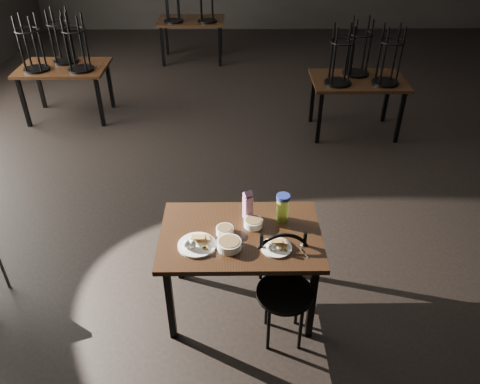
{
  "coord_description": "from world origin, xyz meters",
  "views": [
    {
      "loc": [
        -0.66,
        -4.93,
        2.97
      ],
      "look_at": [
        -0.62,
        -1.84,
        0.85
      ],
      "focal_mm": 35.0,
      "sensor_mm": 36.0,
      "label": 1
    }
  ],
  "objects_px": {
    "main_table": "(241,242)",
    "juice_carton": "(248,206)",
    "water_bottle": "(283,207)",
    "bentwood_chair": "(284,281)"
  },
  "relations": [
    {
      "from": "main_table",
      "to": "juice_carton",
      "type": "relative_size",
      "value": 4.8
    },
    {
      "from": "juice_carton",
      "to": "water_bottle",
      "type": "height_order",
      "value": "juice_carton"
    },
    {
      "from": "main_table",
      "to": "juice_carton",
      "type": "xyz_separation_m",
      "value": [
        0.06,
        0.19,
        0.19
      ]
    },
    {
      "from": "main_table",
      "to": "bentwood_chair",
      "type": "relative_size",
      "value": 1.38
    },
    {
      "from": "juice_carton",
      "to": "water_bottle",
      "type": "xyz_separation_m",
      "value": [
        0.26,
        -0.03,
        0.0
      ]
    },
    {
      "from": "main_table",
      "to": "water_bottle",
      "type": "bearing_deg",
      "value": 27.15
    },
    {
      "from": "bentwood_chair",
      "to": "water_bottle",
      "type": "bearing_deg",
      "value": 84.1
    },
    {
      "from": "water_bottle",
      "to": "bentwood_chair",
      "type": "xyz_separation_m",
      "value": [
        -0.01,
        -0.42,
        -0.35
      ]
    },
    {
      "from": "main_table",
      "to": "water_bottle",
      "type": "xyz_separation_m",
      "value": [
        0.32,
        0.16,
        0.2
      ]
    },
    {
      "from": "water_bottle",
      "to": "bentwood_chair",
      "type": "relative_size",
      "value": 0.26
    }
  ]
}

